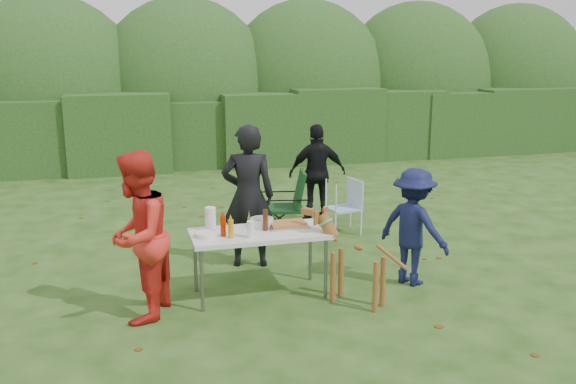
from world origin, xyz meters
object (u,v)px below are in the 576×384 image
object	(u,v)px
beer_bottle	(265,220)
person_red_jacket	(138,237)
person_cook	(248,196)
camping_chair	(284,204)
dog	(358,261)
lawn_chair	(343,206)
person_black_puffy	(317,173)
ketchup_bottle	(223,226)
child	(414,227)
mustard_bottle	(231,229)
paper_towel_roll	(210,219)
folding_table	(259,236)

from	to	relation	value
beer_bottle	person_red_jacket	bearing A→B (deg)	-168.81
person_cook	camping_chair	distance (m)	1.31
person_cook	person_red_jacket	xyz separation A→B (m)	(-1.39, -1.24, -0.04)
dog	lawn_chair	distance (m)	2.65
person_black_puffy	dog	bearing A→B (deg)	84.69
person_black_puffy	lawn_chair	xyz separation A→B (m)	(0.18, -0.73, -0.37)
ketchup_bottle	beer_bottle	distance (m)	0.49
person_black_puffy	beer_bottle	xyz separation A→B (m)	(-1.49, -2.72, 0.08)
child	mustard_bottle	size ratio (longest dim) A/B	6.87
person_red_jacket	camping_chair	xyz separation A→B (m)	(2.12, 2.26, -0.37)
person_red_jacket	mustard_bottle	distance (m)	0.97
camping_chair	lawn_chair	bearing A→B (deg)	-168.40
person_red_jacket	paper_towel_roll	distance (m)	0.91
person_cook	camping_chair	world-z (taller)	person_cook
child	dog	size ratio (longest dim) A/B	1.35
person_red_jacket	child	distance (m)	3.11
mustard_bottle	folding_table	bearing A→B (deg)	22.87
folding_table	camping_chair	size ratio (longest dim) A/B	1.51
child	folding_table	bearing A→B (deg)	54.83
person_red_jacket	dog	bearing A→B (deg)	105.18
camping_chair	mustard_bottle	bearing A→B (deg)	72.93
child	camping_chair	bearing A→B (deg)	-6.53
person_red_jacket	lawn_chair	world-z (taller)	person_red_jacket
folding_table	paper_towel_roll	distance (m)	0.57
person_cook	ketchup_bottle	distance (m)	1.16
child	beer_bottle	distance (m)	1.74
ketchup_bottle	folding_table	bearing A→B (deg)	7.54
dog	beer_bottle	world-z (taller)	beer_bottle
person_black_puffy	paper_towel_roll	distance (m)	3.28
folding_table	person_black_puffy	xyz separation A→B (m)	(1.57, 2.74, 0.09)
lawn_chair	ketchup_bottle	distance (m)	3.01
lawn_chair	beer_bottle	xyz separation A→B (m)	(-1.67, -1.99, 0.46)
lawn_chair	camping_chair	bearing A→B (deg)	-11.46
dog	beer_bottle	bearing A→B (deg)	17.63
child	dog	world-z (taller)	child
child	mustard_bottle	distance (m)	2.15
person_red_jacket	dog	world-z (taller)	person_red_jacket
person_red_jacket	beer_bottle	xyz separation A→B (m)	(1.38, 0.27, -0.01)
folding_table	person_cook	world-z (taller)	person_cook
person_cook	beer_bottle	size ratio (longest dim) A/B	7.53
folding_table	person_red_jacket	distance (m)	1.34
person_red_jacket	person_black_puffy	size ratio (longest dim) A/B	1.12
folding_table	ketchup_bottle	size ratio (longest dim) A/B	6.82
person_red_jacket	ketchup_bottle	world-z (taller)	person_red_jacket
beer_bottle	paper_towel_roll	size ratio (longest dim) A/B	0.92
folding_table	paper_towel_roll	bearing A→B (deg)	159.01
paper_towel_roll	child	bearing A→B (deg)	-7.79
folding_table	person_red_jacket	world-z (taller)	person_red_jacket
folding_table	beer_bottle	world-z (taller)	beer_bottle
beer_bottle	lawn_chair	bearing A→B (deg)	50.03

